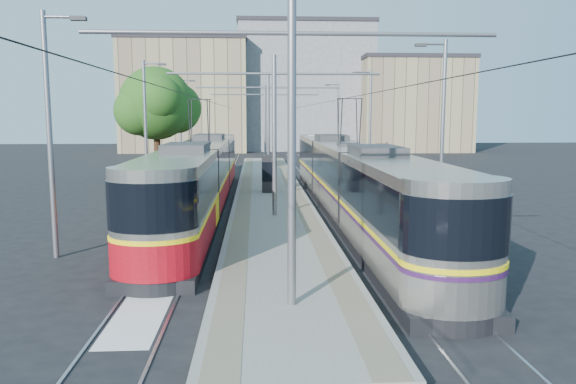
{
  "coord_description": "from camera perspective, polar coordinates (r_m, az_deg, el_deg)",
  "views": [
    {
      "loc": [
        -0.81,
        -16.69,
        4.7
      ],
      "look_at": [
        0.49,
        6.03,
        1.6
      ],
      "focal_mm": 35.0,
      "sensor_mm": 36.0,
      "label": 1
    }
  ],
  "objects": [
    {
      "name": "shelter",
      "position": [
        32.55,
        -2.16,
        1.98
      ],
      "size": [
        0.61,
        0.98,
        2.15
      ],
      "rotation": [
        0.0,
        0.0,
        0.01
      ],
      "color": "black",
      "rests_on": "platform"
    },
    {
      "name": "track_arrow",
      "position": [
        14.73,
        -14.28,
        -11.07
      ],
      "size": [
        1.2,
        5.0,
        0.01
      ],
      "primitive_type": "cube",
      "color": "silver",
      "rests_on": "ground"
    },
    {
      "name": "tactile_strip_left",
      "position": [
        33.98,
        -4.32,
        0.3
      ],
      "size": [
        0.7,
        50.0,
        0.01
      ],
      "primitive_type": "cube",
      "color": "gray",
      "rests_on": "platform"
    },
    {
      "name": "tactile_strip_right",
      "position": [
        34.05,
        0.56,
        0.34
      ],
      "size": [
        0.7,
        50.0,
        0.01
      ],
      "primitive_type": "cube",
      "color": "gray",
      "rests_on": "platform"
    },
    {
      "name": "building_left",
      "position": [
        77.28,
        -10.24,
        9.58
      ],
      "size": [
        16.32,
        12.24,
        14.63
      ],
      "color": "#988E67",
      "rests_on": "ground"
    },
    {
      "name": "platform",
      "position": [
        34.0,
        -1.87,
        0.06
      ],
      "size": [
        4.0,
        50.0,
        0.3
      ],
      "primitive_type": "cube",
      "color": "gray",
      "rests_on": "ground"
    },
    {
      "name": "rails",
      "position": [
        34.02,
        -1.87,
        -0.16
      ],
      "size": [
        8.71,
        70.0,
        0.03
      ],
      "color": "gray",
      "rests_on": "ground"
    },
    {
      "name": "catenary",
      "position": [
        30.85,
        -1.78,
        7.43
      ],
      "size": [
        9.2,
        70.0,
        7.0
      ],
      "color": "slate",
      "rests_on": "platform"
    },
    {
      "name": "building_right",
      "position": [
        77.54,
        12.44,
        8.68
      ],
      "size": [
        14.28,
        10.2,
        12.37
      ],
      "color": "#988E67",
      "rests_on": "ground"
    },
    {
      "name": "ground",
      "position": [
        17.35,
        -0.48,
        -7.96
      ],
      "size": [
        160.0,
        160.0,
        0.0
      ],
      "primitive_type": "plane",
      "color": "black",
      "rests_on": "ground"
    },
    {
      "name": "tram_right",
      "position": [
        27.0,
        6.15,
        1.67
      ],
      "size": [
        2.43,
        30.78,
        5.5
      ],
      "color": "black",
      "rests_on": "ground"
    },
    {
      "name": "street_lamps",
      "position": [
        37.7,
        -2.05,
        6.96
      ],
      "size": [
        15.18,
        38.22,
        8.0
      ],
      "color": "slate",
      "rests_on": "ground"
    },
    {
      "name": "tree",
      "position": [
        40.41,
        -12.75,
        8.64
      ],
      "size": [
        5.55,
        5.13,
        8.06
      ],
      "color": "#382314",
      "rests_on": "ground"
    },
    {
      "name": "tram_left",
      "position": [
        28.59,
        -8.85,
        1.66
      ],
      "size": [
        2.43,
        28.26,
        5.5
      ],
      "color": "black",
      "rests_on": "ground"
    },
    {
      "name": "building_centre",
      "position": [
        81.07,
        1.58,
        10.54
      ],
      "size": [
        18.36,
        14.28,
        17.27
      ],
      "color": "gray",
      "rests_on": "ground"
    }
  ]
}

